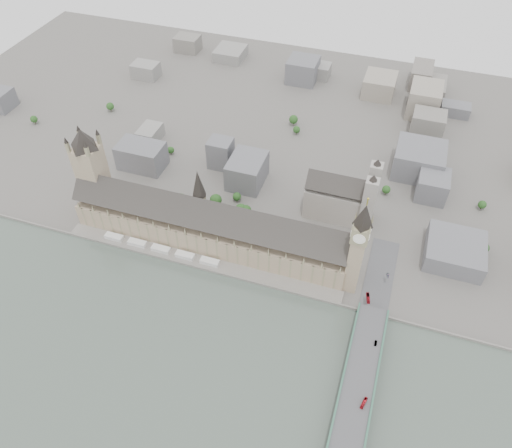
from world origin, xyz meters
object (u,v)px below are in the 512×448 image
(westminster_bridge, at_px, (357,388))
(car_approach, at_px, (388,276))
(red_bus_north, at_px, (368,298))
(victoria_tower, at_px, (91,169))
(elizabeth_tower, at_px, (359,243))
(car_silver, at_px, (376,343))
(palace_of_westminster, at_px, (209,226))
(westminster_abbey, at_px, (342,198))
(red_bus_south, at_px, (364,403))

(westminster_bridge, bearing_deg, car_approach, 86.71)
(red_bus_north, bearing_deg, victoria_tower, 159.55)
(elizabeth_tower, relative_size, red_bus_north, 10.11)
(red_bus_north, height_order, car_silver, red_bus_north)
(victoria_tower, distance_m, westminster_bridge, 309.91)
(car_silver, bearing_deg, red_bus_north, 107.27)
(palace_of_westminster, relative_size, car_silver, 53.30)
(victoria_tower, height_order, westminster_abbey, victoria_tower)
(red_bus_south, bearing_deg, car_silver, 103.13)
(palace_of_westminster, height_order, westminster_bridge, palace_of_westminster)
(victoria_tower, bearing_deg, car_approach, -0.69)
(car_silver, distance_m, car_approach, 71.64)
(westminster_bridge, height_order, red_bus_south, red_bus_south)
(elizabeth_tower, distance_m, red_bus_north, 52.08)
(elizabeth_tower, height_order, car_silver, elizabeth_tower)
(red_bus_south, distance_m, car_approach, 123.68)
(palace_of_westminster, height_order, westminster_abbey, westminster_abbey)
(westminster_abbey, xyz_separation_m, car_silver, (57.72, -144.13, -14.01))
(victoria_tower, distance_m, red_bus_north, 283.09)
(red_bus_south, relative_size, car_approach, 1.88)
(victoria_tower, height_order, car_approach, victoria_tower)
(elizabeth_tower, height_order, red_bus_north, elizabeth_tower)
(palace_of_westminster, relative_size, elizabeth_tower, 2.47)
(red_bus_north, bearing_deg, red_bus_south, -95.87)
(red_bus_north, xyz_separation_m, car_approach, (12.64, 30.36, -0.75))
(car_approach, bearing_deg, westminster_bridge, -104.72)
(elizabeth_tower, xyz_separation_m, red_bus_south, (30.18, -109.17, -46.52))
(elizabeth_tower, height_order, victoria_tower, elizabeth_tower)
(palace_of_westminster, distance_m, red_bus_south, 207.40)
(palace_of_westminster, relative_size, westminster_bridge, 0.82)
(westminster_abbey, distance_m, red_bus_north, 112.96)
(westminster_bridge, distance_m, red_bus_south, 16.32)
(victoria_tower, bearing_deg, westminster_abbey, 16.50)
(palace_of_westminster, xyz_separation_m, victoria_tower, (-122.00, 6.30, 32.50))
(westminster_abbey, bearing_deg, car_silver, -68.17)
(westminster_bridge, relative_size, red_bus_north, 30.56)
(victoria_tower, distance_m, red_bus_south, 319.81)
(palace_of_westminster, relative_size, red_bus_north, 24.92)
(westminster_bridge, distance_m, red_bus_north, 80.17)
(palace_of_westminster, bearing_deg, red_bus_north, -10.04)
(palace_of_westminster, xyz_separation_m, elizabeth_tower, (138.00, -11.70, 35.38))
(westminster_bridge, relative_size, car_approach, 64.51)
(red_bus_south, xyz_separation_m, car_silver, (0.47, 52.04, -0.50))
(westminster_bridge, distance_m, car_approach, 110.34)
(red_bus_north, bearing_deg, car_approach, 53.89)
(victoria_tower, xyz_separation_m, westminster_abbey, (232.92, 69.00, -30.12))
(palace_of_westminster, relative_size, car_approach, 52.60)
(westminster_abbey, xyz_separation_m, red_bus_south, (57.25, -196.17, -13.51))
(elizabeth_tower, relative_size, car_approach, 21.34)
(westminster_abbey, distance_m, red_bus_south, 204.80)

